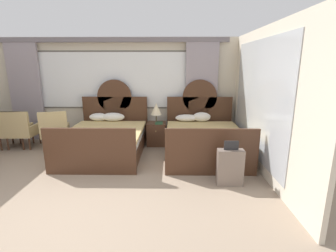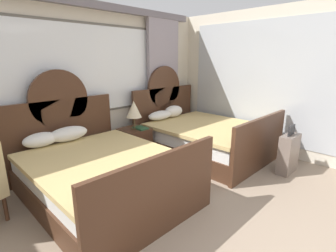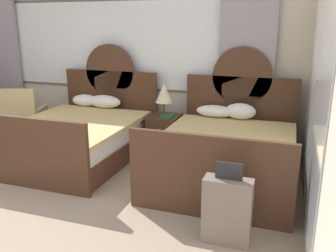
{
  "view_description": "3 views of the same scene",
  "coord_description": "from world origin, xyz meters",
  "px_view_note": "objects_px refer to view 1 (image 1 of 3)",
  "views": [
    {
      "loc": [
        1.55,
        -3.09,
        2.02
      ],
      "look_at": [
        1.47,
        2.1,
        0.74
      ],
      "focal_mm": 26.75,
      "sensor_mm": 36.0,
      "label": 1
    },
    {
      "loc": [
        -1.5,
        -0.39,
        1.8
      ],
      "look_at": [
        1.59,
        2.66,
        0.63
      ],
      "focal_mm": 26.95,
      "sensor_mm": 36.0,
      "label": 2
    },
    {
      "loc": [
        3.0,
        -2.06,
        1.95
      ],
      "look_at": [
        1.56,
        2.12,
        0.7
      ],
      "focal_mm": 38.44,
      "sensor_mm": 36.0,
      "label": 3
    }
  ],
  "objects_px": {
    "table_lamp_on_nightstand": "(156,109)",
    "armchair_by_window_right": "(14,129)",
    "armchair_by_window_centre": "(21,129)",
    "nightstand_between_beds": "(157,134)",
    "armchair_by_window_left": "(55,129)",
    "book_on_nightstand": "(159,123)",
    "suitcase_on_floor": "(230,167)",
    "bed_near_mirror": "(203,140)",
    "bed_near_window": "(106,139)"
  },
  "relations": [
    {
      "from": "suitcase_on_floor",
      "to": "bed_near_window",
      "type": "bearing_deg",
      "value": 148.82
    },
    {
      "from": "bed_near_mirror",
      "to": "book_on_nightstand",
      "type": "bearing_deg",
      "value": 150.65
    },
    {
      "from": "book_on_nightstand",
      "to": "armchair_by_window_centre",
      "type": "bearing_deg",
      "value": -176.07
    },
    {
      "from": "suitcase_on_floor",
      "to": "armchair_by_window_left",
      "type": "bearing_deg",
      "value": 154.01
    },
    {
      "from": "book_on_nightstand",
      "to": "nightstand_between_beds",
      "type": "bearing_deg",
      "value": 127.1
    },
    {
      "from": "table_lamp_on_nightstand",
      "to": "armchair_by_window_left",
      "type": "height_order",
      "value": "table_lamp_on_nightstand"
    },
    {
      "from": "armchair_by_window_left",
      "to": "armchair_by_window_right",
      "type": "distance_m",
      "value": 1.01
    },
    {
      "from": "book_on_nightstand",
      "to": "armchair_by_window_right",
      "type": "height_order",
      "value": "armchair_by_window_right"
    },
    {
      "from": "nightstand_between_beds",
      "to": "table_lamp_on_nightstand",
      "type": "height_order",
      "value": "table_lamp_on_nightstand"
    },
    {
      "from": "armchair_by_window_left",
      "to": "suitcase_on_floor",
      "type": "distance_m",
      "value": 4.28
    },
    {
      "from": "table_lamp_on_nightstand",
      "to": "armchair_by_window_right",
      "type": "bearing_deg",
      "value": -174.91
    },
    {
      "from": "nightstand_between_beds",
      "to": "table_lamp_on_nightstand",
      "type": "distance_m",
      "value": 0.64
    },
    {
      "from": "table_lamp_on_nightstand",
      "to": "armchair_by_window_centre",
      "type": "xyz_separation_m",
      "value": [
        -3.3,
        -0.31,
        -0.45
      ]
    },
    {
      "from": "table_lamp_on_nightstand",
      "to": "armchair_by_window_centre",
      "type": "bearing_deg",
      "value": -174.63
    },
    {
      "from": "armchair_by_window_centre",
      "to": "suitcase_on_floor",
      "type": "relative_size",
      "value": 1.2
    },
    {
      "from": "nightstand_between_beds",
      "to": "armchair_by_window_right",
      "type": "distance_m",
      "value": 3.5
    },
    {
      "from": "armchair_by_window_left",
      "to": "armchair_by_window_right",
      "type": "height_order",
      "value": "same"
    },
    {
      "from": "armchair_by_window_left",
      "to": "suitcase_on_floor",
      "type": "xyz_separation_m",
      "value": [
        3.85,
        -1.88,
        -0.15
      ]
    },
    {
      "from": "bed_near_mirror",
      "to": "armchair_by_window_centre",
      "type": "relative_size",
      "value": 2.39
    },
    {
      "from": "bed_near_mirror",
      "to": "armchair_by_window_left",
      "type": "height_order",
      "value": "bed_near_mirror"
    },
    {
      "from": "bed_near_mirror",
      "to": "armchair_by_window_centre",
      "type": "height_order",
      "value": "bed_near_mirror"
    },
    {
      "from": "nightstand_between_beds",
      "to": "book_on_nightstand",
      "type": "distance_m",
      "value": 0.33
    },
    {
      "from": "bed_near_window",
      "to": "suitcase_on_floor",
      "type": "relative_size",
      "value": 2.87
    },
    {
      "from": "bed_near_mirror",
      "to": "book_on_nightstand",
      "type": "distance_m",
      "value": 1.22
    },
    {
      "from": "book_on_nightstand",
      "to": "armchair_by_window_right",
      "type": "bearing_deg",
      "value": -176.27
    },
    {
      "from": "nightstand_between_beds",
      "to": "armchair_by_window_right",
      "type": "bearing_deg",
      "value": -174.65
    },
    {
      "from": "book_on_nightstand",
      "to": "table_lamp_on_nightstand",
      "type": "bearing_deg",
      "value": 132.91
    },
    {
      "from": "armchair_by_window_right",
      "to": "bed_near_mirror",
      "type": "bearing_deg",
      "value": -4.43
    },
    {
      "from": "bed_near_window",
      "to": "armchair_by_window_right",
      "type": "relative_size",
      "value": 2.39
    },
    {
      "from": "bed_near_window",
      "to": "bed_near_mirror",
      "type": "height_order",
      "value": "same"
    },
    {
      "from": "table_lamp_on_nightstand",
      "to": "armchair_by_window_left",
      "type": "distance_m",
      "value": 2.52
    },
    {
      "from": "bed_near_window",
      "to": "book_on_nightstand",
      "type": "height_order",
      "value": "bed_near_window"
    },
    {
      "from": "nightstand_between_beds",
      "to": "armchair_by_window_left",
      "type": "relative_size",
      "value": 0.61
    },
    {
      "from": "table_lamp_on_nightstand",
      "to": "suitcase_on_floor",
      "type": "xyz_separation_m",
      "value": [
        1.39,
        -2.18,
        -0.61
      ]
    },
    {
      "from": "bed_near_window",
      "to": "book_on_nightstand",
      "type": "xyz_separation_m",
      "value": [
        1.2,
        0.59,
        0.25
      ]
    },
    {
      "from": "bed_near_mirror",
      "to": "armchair_by_window_left",
      "type": "relative_size",
      "value": 2.39
    },
    {
      "from": "nightstand_between_beds",
      "to": "suitcase_on_floor",
      "type": "distance_m",
      "value": 2.6
    },
    {
      "from": "book_on_nightstand",
      "to": "armchair_by_window_right",
      "type": "xyz_separation_m",
      "value": [
        -3.55,
        -0.23,
        -0.12
      ]
    },
    {
      "from": "bed_near_mirror",
      "to": "nightstand_between_beds",
      "type": "xyz_separation_m",
      "value": [
        -1.12,
        0.68,
        -0.05
      ]
    },
    {
      "from": "table_lamp_on_nightstand",
      "to": "armchair_by_window_left",
      "type": "relative_size",
      "value": 0.53
    },
    {
      "from": "book_on_nightstand",
      "to": "bed_near_mirror",
      "type": "bearing_deg",
      "value": -29.35
    },
    {
      "from": "armchair_by_window_centre",
      "to": "armchair_by_window_right",
      "type": "bearing_deg",
      "value": 179.92
    },
    {
      "from": "bed_near_window",
      "to": "table_lamp_on_nightstand",
      "type": "xyz_separation_m",
      "value": [
        1.12,
        0.66,
        0.59
      ]
    },
    {
      "from": "bed_near_mirror",
      "to": "book_on_nightstand",
      "type": "relative_size",
      "value": 8.67
    },
    {
      "from": "book_on_nightstand",
      "to": "suitcase_on_floor",
      "type": "height_order",
      "value": "suitcase_on_floor"
    },
    {
      "from": "nightstand_between_beds",
      "to": "armchair_by_window_left",
      "type": "distance_m",
      "value": 2.49
    },
    {
      "from": "nightstand_between_beds",
      "to": "armchair_by_window_centre",
      "type": "height_order",
      "value": "armchair_by_window_centre"
    },
    {
      "from": "bed_near_window",
      "to": "bed_near_mirror",
      "type": "bearing_deg",
      "value": -0.02
    },
    {
      "from": "armchair_by_window_right",
      "to": "book_on_nightstand",
      "type": "bearing_deg",
      "value": 3.73
    },
    {
      "from": "nightstand_between_beds",
      "to": "armchair_by_window_left",
      "type": "bearing_deg",
      "value": -172.57
    }
  ]
}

